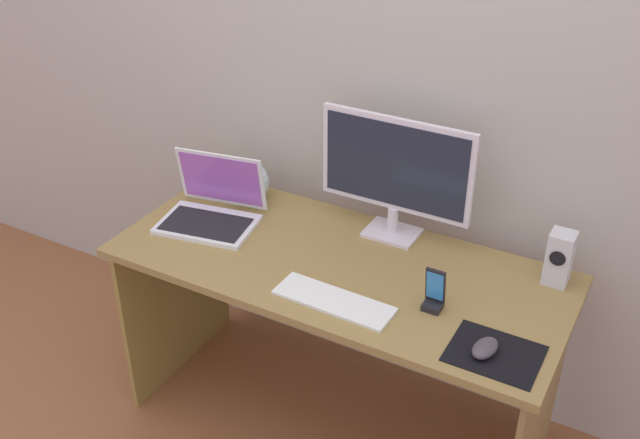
# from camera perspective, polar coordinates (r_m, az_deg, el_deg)

# --- Properties ---
(ground_plane) EXTENTS (8.00, 8.00, 0.00)m
(ground_plane) POSITION_cam_1_polar(r_m,az_deg,el_deg) (2.90, 1.21, -15.16)
(ground_plane) COLOR #945A34
(wall_back) EXTENTS (6.00, 0.04, 2.50)m
(wall_back) POSITION_cam_1_polar(r_m,az_deg,el_deg) (2.53, 6.03, 11.42)
(wall_back) COLOR #B3AFA1
(wall_back) RESTS_ON ground_plane
(desk) EXTENTS (1.49, 0.65, 0.72)m
(desk) POSITION_cam_1_polar(r_m,az_deg,el_deg) (2.52, 1.36, -6.00)
(desk) COLOR olive
(desk) RESTS_ON ground_plane
(monitor) EXTENTS (0.53, 0.14, 0.43)m
(monitor) POSITION_cam_1_polar(r_m,az_deg,el_deg) (2.47, 5.78, 3.67)
(monitor) COLOR silver
(monitor) RESTS_ON desk
(speaker_right) EXTENTS (0.08, 0.08, 0.18)m
(speaker_right) POSITION_cam_1_polar(r_m,az_deg,el_deg) (2.41, 17.82, -2.82)
(speaker_right) COLOR silver
(speaker_right) RESTS_ON desk
(laptop) EXTENTS (0.37, 0.32, 0.23)m
(laptop) POSITION_cam_1_polar(r_m,az_deg,el_deg) (2.66, -8.25, 0.80)
(laptop) COLOR white
(laptop) RESTS_ON desk
(fishbowl) EXTENTS (0.15, 0.15, 0.15)m
(fishbowl) POSITION_cam_1_polar(r_m,az_deg,el_deg) (2.77, -5.43, 2.90)
(fishbowl) COLOR silver
(fishbowl) RESTS_ON desk
(keyboard_external) EXTENTS (0.37, 0.13, 0.01)m
(keyboard_external) POSITION_cam_1_polar(r_m,az_deg,el_deg) (2.26, 1.07, -6.24)
(keyboard_external) COLOR white
(keyboard_external) RESTS_ON desk
(mousepad) EXTENTS (0.25, 0.20, 0.00)m
(mousepad) POSITION_cam_1_polar(r_m,az_deg,el_deg) (2.13, 13.20, -9.94)
(mousepad) COLOR black
(mousepad) RESTS_ON desk
(mouse) EXTENTS (0.08, 0.11, 0.04)m
(mouse) POSITION_cam_1_polar(r_m,az_deg,el_deg) (2.11, 12.50, -9.57)
(mouse) COLOR #464045
(mouse) RESTS_ON mousepad
(phone_in_dock) EXTENTS (0.06, 0.05, 0.14)m
(phone_in_dock) POSITION_cam_1_polar(r_m,az_deg,el_deg) (2.23, 8.71, -5.70)
(phone_in_dock) COLOR black
(phone_in_dock) RESTS_ON desk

